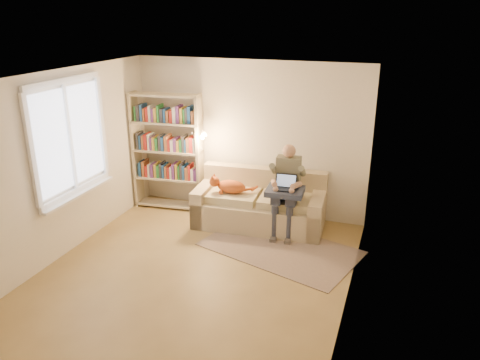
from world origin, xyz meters
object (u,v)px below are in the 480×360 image
at_px(sofa, 260,206).
at_px(laptop, 283,185).
at_px(bookshelf, 167,146).
at_px(cat, 228,186).
at_px(person, 287,184).

distance_m(sofa, laptop, 0.71).
bearing_deg(bookshelf, laptop, -16.37).
bearing_deg(cat, bookshelf, 161.06).
bearing_deg(sofa, bookshelf, 170.62).
relative_size(person, laptop, 4.19).
bearing_deg(bookshelf, sofa, -11.28).
bearing_deg(bookshelf, cat, -20.84).
distance_m(person, cat, 0.96).
bearing_deg(cat, sofa, 14.76).
xyz_separation_m(person, bookshelf, (-2.19, 0.28, 0.32)).
distance_m(sofa, person, 0.68).
bearing_deg(person, cat, 178.63).
distance_m(laptop, bookshelf, 2.22).
bearing_deg(laptop, sofa, 147.54).
bearing_deg(person, sofa, 160.97).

